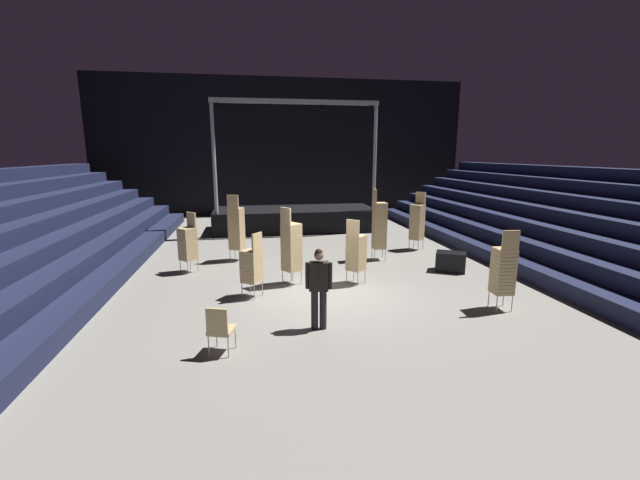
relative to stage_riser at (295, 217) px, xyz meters
name	(u,v)px	position (x,y,z in m)	size (l,w,h in m)	color
ground_plane	(333,295)	(0.00, -9.56, -0.66)	(22.00, 30.00, 0.10)	gray
arena_end_wall	(284,147)	(0.00, 5.44, 3.39)	(22.00, 0.30, 8.00)	black
bleacher_bank_right	(587,221)	(8.38, -8.56, 0.96)	(5.25, 24.00, 3.15)	#191E38
stage_riser	(295,217)	(0.00, 0.00, 0.00)	(7.69, 3.08, 5.95)	black
man_with_tie	(319,284)	(-0.75, -11.70, 0.38)	(0.57, 0.30, 1.75)	black
chair_stack_front_left	(417,221)	(4.19, -5.06, 0.50)	(0.62, 0.62, 2.22)	#B2B5BA
chair_stack_front_right	(356,252)	(0.80, -8.80, 0.33)	(0.62, 0.62, 1.88)	#B2B5BA
chair_stack_mid_left	(503,270)	(3.73, -11.32, 0.37)	(0.47, 0.47, 1.96)	#B2B5BA
chair_stack_mid_right	(188,243)	(-4.07, -6.80, 0.33)	(0.62, 0.62, 1.88)	#B2B5BA
chair_stack_mid_centre	(236,228)	(-2.61, -5.56, 0.54)	(0.58, 0.58, 2.31)	#B2B5BA
chair_stack_rear_left	(291,246)	(-1.01, -8.54, 0.50)	(0.61, 0.61, 2.22)	#B2B5BA
chair_stack_rear_right	(252,265)	(-2.12, -9.43, 0.24)	(0.61, 0.61, 1.71)	#B2B5BA
chair_stack_rear_centre	(379,225)	(2.28, -6.28, 0.62)	(0.47, 0.47, 2.48)	#B2B5BA
equipment_road_case	(451,262)	(4.10, -8.07, -0.31)	(0.90, 0.60, 0.61)	black
loose_chair_near_man	(220,327)	(-2.73, -12.50, -0.08)	(0.55, 0.55, 0.95)	#B2B5BA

